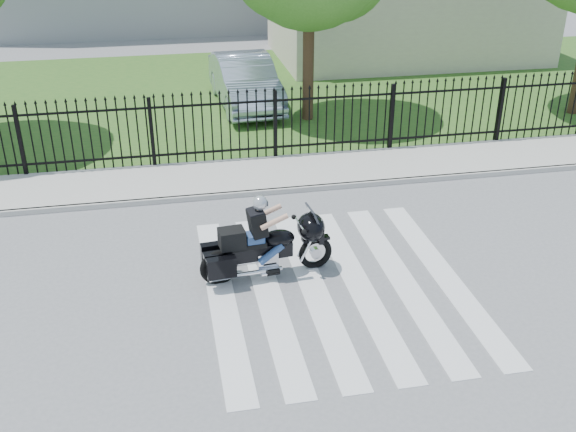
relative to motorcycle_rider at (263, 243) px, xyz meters
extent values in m
plane|color=slate|center=(1.17, -0.60, -0.66)|extent=(120.00, 120.00, 0.00)
cube|color=#ADAAA3|center=(1.17, 4.40, -0.60)|extent=(40.00, 2.00, 0.12)
cube|color=#ADAAA3|center=(1.17, 3.40, -0.60)|extent=(40.00, 0.12, 0.12)
cube|color=#2A571E|center=(1.17, 11.40, -0.65)|extent=(40.00, 12.00, 0.02)
cube|color=black|center=(1.17, 5.40, -0.31)|extent=(26.00, 0.04, 0.05)
cube|color=black|center=(1.17, 5.40, 0.89)|extent=(26.00, 0.04, 0.05)
cylinder|color=#382316|center=(2.67, 8.40, 1.42)|extent=(0.32, 0.32, 4.16)
cube|color=beige|center=(8.17, 15.40, 1.09)|extent=(10.00, 6.00, 3.50)
torus|color=black|center=(0.96, 0.10, -0.36)|extent=(0.64, 0.18, 0.63)
torus|color=black|center=(-0.81, -0.08, -0.36)|extent=(0.68, 0.20, 0.67)
cube|color=black|center=(-0.08, -0.01, -0.16)|extent=(1.21, 0.34, 0.27)
ellipsoid|color=black|center=(0.28, 0.03, 0.05)|extent=(0.60, 0.42, 0.30)
cube|color=black|center=(-0.27, -0.03, 0.02)|extent=(0.62, 0.35, 0.09)
cube|color=silver|center=(0.05, 0.01, -0.31)|extent=(0.39, 0.31, 0.27)
ellipsoid|color=black|center=(0.87, 0.09, 0.18)|extent=(0.56, 0.71, 0.49)
cube|color=black|center=(-0.56, -0.06, 0.18)|extent=(0.47, 0.39, 0.33)
cube|color=navy|center=(-0.16, -0.02, 0.13)|extent=(0.34, 0.30, 0.16)
sphere|color=#B3B6BB|center=(-0.05, 0.00, 0.79)|extent=(0.27, 0.27, 0.27)
imported|color=#94A2BB|center=(1.06, 10.01, 0.13)|extent=(1.89, 4.76, 1.54)
camera|label=1|loc=(-1.57, -10.21, 5.72)|focal=42.00mm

